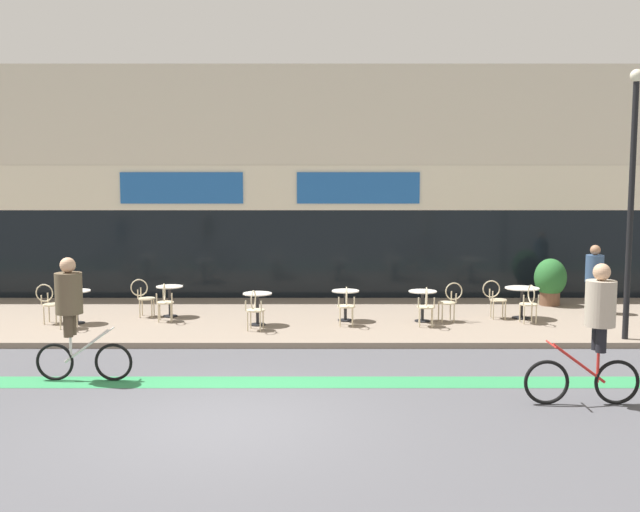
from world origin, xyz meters
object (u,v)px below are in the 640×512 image
lamp_post (632,186)px  cyclist_0 (597,323)px  bistro_table_5 (523,296)px  cafe_chair_4_near (427,304)px  cafe_chair_5_near (530,301)px  bistro_table_0 (77,300)px  bistro_table_1 (170,295)px  bistro_table_3 (346,299)px  pedestrian_near_end (595,273)px  cafe_chair_0_side (49,301)px  cyclist_2 (73,308)px  cafe_chair_3_near (347,303)px  bistro_table_4 (423,300)px  cafe_chair_0_near (68,306)px  bistro_table_2 (258,302)px  cafe_chair_1_near (165,299)px  cafe_chair_2_near (255,307)px  cafe_chair_4_side (450,299)px  planter_pot (551,280)px  cafe_chair_1_side (144,295)px  cafe_chair_5_side (496,297)px

lamp_post → cyclist_0: size_ratio=2.51×
bistro_table_5 → cafe_chair_4_near: size_ratio=0.88×
cafe_chair_5_near → bistro_table_0: bearing=85.5°
bistro_table_1 → cyclist_0: 10.06m
bistro_table_3 → pedestrian_near_end: (6.08, 1.00, 0.49)m
bistro_table_3 → cafe_chair_4_near: bearing=-21.9°
cafe_chair_0_side → cyclist_2: cyclist_2 is taller
bistro_table_1 → bistro_table_3: size_ratio=1.04×
cyclist_0 → pedestrian_near_end: bearing=-110.0°
cafe_chair_0_side → cafe_chair_3_near: bearing=0.6°
cyclist_0 → pedestrian_near_end: (2.51, 6.93, -0.16)m
bistro_table_0 → cafe_chair_5_near: (10.25, -0.03, -0.02)m
bistro_table_4 → cafe_chair_4_near: cafe_chair_4_near is taller
cafe_chair_0_near → cyclist_2: 3.96m
bistro_table_2 → cafe_chair_0_near: cafe_chair_0_near is taller
cafe_chair_1_near → cyclist_2: (-0.62, -4.48, 0.62)m
bistro_table_4 → lamp_post: (3.92, -1.83, 2.62)m
bistro_table_1 → bistro_table_3: 4.18m
cafe_chair_2_near → cyclist_0: cyclist_0 is taller
lamp_post → bistro_table_1: bearing=166.2°
bistro_table_2 → bistro_table_3: size_ratio=1.03×
lamp_post → pedestrian_near_end: bearing=82.2°
bistro_table_3 → cyclist_2: 6.65m
cafe_chair_2_near → cafe_chair_4_near: (3.76, 0.41, 0.00)m
cafe_chair_4_side → cafe_chair_5_near: bearing=163.1°
lamp_post → bistro_table_4: bearing=155.0°
cyclist_0 → planter_pot: bearing=-102.6°
bistro_table_3 → cafe_chair_1_side: (-4.77, 0.50, 0.02)m
bistro_table_2 → cafe_chair_1_side: 2.96m
cafe_chair_2_near → cafe_chair_5_near: same height
cafe_chair_5_side → pedestrian_near_end: (2.57, 0.71, 0.47)m
bistro_table_0 → bistro_table_5: (10.24, 0.59, -0.01)m
bistro_table_5 → cafe_chair_1_near: bearing=-177.2°
cyclist_2 → bistro_table_5: bearing=29.6°
bistro_table_2 → cafe_chair_4_side: size_ratio=0.81×
bistro_table_1 → cyclist_2: (-0.61, -5.11, 0.62)m
cafe_chair_4_side → cafe_chair_5_side: same height
cafe_chair_5_side → planter_pot: bearing=45.5°
bistro_table_5 → cafe_chair_0_side: bearing=-176.9°
bistro_table_2 → planter_pot: planter_pot is taller
lamp_post → bistro_table_3: bearing=161.4°
cafe_chair_3_near → lamp_post: lamp_post is taller
cafe_chair_2_near → cafe_chair_5_near: size_ratio=1.00×
cafe_chair_0_near → pedestrian_near_end: 12.34m
bistro_table_3 → bistro_table_4: size_ratio=0.99×
cafe_chair_1_near → cafe_chair_4_side: (6.53, 0.05, 0.00)m
cafe_chair_0_near → bistro_table_4: bearing=-84.9°
bistro_table_0 → cafe_chair_1_side: size_ratio=0.84×
cafe_chair_5_side → cafe_chair_2_near: bearing=-164.5°
bistro_table_4 → cafe_chair_0_side: (-8.49, -0.23, 0.01)m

